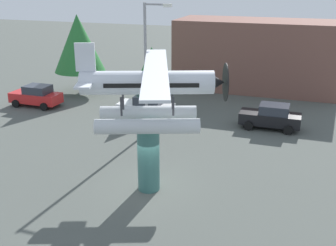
{
  "coord_description": "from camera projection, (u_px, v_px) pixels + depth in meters",
  "views": [
    {
      "loc": [
        6.97,
        -17.53,
        10.21
      ],
      "look_at": [
        0.0,
        3.0,
        2.54
      ],
      "focal_mm": 44.53,
      "sensor_mm": 36.0,
      "label": 1
    }
  ],
  "objects": [
    {
      "name": "car_far_black",
      "position": [
        271.0,
        117.0,
        29.26
      ],
      "size": [
        4.2,
        2.02,
        1.76
      ],
      "rotation": [
        0.0,
        0.0,
        3.14
      ],
      "color": "black",
      "rests_on": "ground"
    },
    {
      "name": "storefront_building",
      "position": [
        256.0,
        55.0,
        39.04
      ],
      "size": [
        14.77,
        6.09,
        6.42
      ],
      "primitive_type": "cube",
      "color": "brown",
      "rests_on": "ground"
    },
    {
      "name": "car_mid_white",
      "position": [
        147.0,
        107.0,
        31.44
      ],
      "size": [
        4.2,
        2.02,
        1.76
      ],
      "rotation": [
        0.0,
        0.0,
        3.14
      ],
      "color": "white",
      "rests_on": "ground"
    },
    {
      "name": "tree_west",
      "position": [
        78.0,
        43.0,
        37.04
      ],
      "size": [
        4.53,
        4.53,
        7.08
      ],
      "color": "brown",
      "rests_on": "ground"
    },
    {
      "name": "ground_plane",
      "position": [
        149.0,
        189.0,
        21.17
      ],
      "size": [
        140.0,
        140.0,
        0.0
      ],
      "primitive_type": "plane",
      "color": "#4C514C"
    },
    {
      "name": "floatplane_monument",
      "position": [
        150.0,
        93.0,
        19.49
      ],
      "size": [
        7.2,
        10.15,
        4.0
      ],
      "rotation": [
        0.0,
        0.0,
        0.35
      ],
      "color": "silver",
      "rests_on": "display_pedestal"
    },
    {
      "name": "streetlight_primary",
      "position": [
        148.0,
        62.0,
        26.86
      ],
      "size": [
        1.84,
        0.28,
        8.67
      ],
      "color": "gray",
      "rests_on": "ground"
    },
    {
      "name": "car_near_red",
      "position": [
        36.0,
        96.0,
        34.34
      ],
      "size": [
        4.2,
        2.02,
        1.76
      ],
      "rotation": [
        0.0,
        0.0,
        3.14
      ],
      "color": "red",
      "rests_on": "ground"
    },
    {
      "name": "display_pedestal",
      "position": [
        149.0,
        158.0,
        20.61
      ],
      "size": [
        1.1,
        1.1,
        3.38
      ],
      "primitive_type": "cylinder",
      "color": "#386B66",
      "rests_on": "ground"
    },
    {
      "name": "tree_east",
      "position": [
        152.0,
        69.0,
        32.27
      ],
      "size": [
        3.03,
        3.03,
        5.11
      ],
      "color": "brown",
      "rests_on": "ground"
    }
  ]
}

